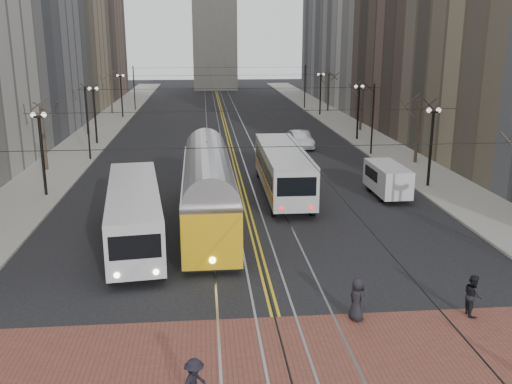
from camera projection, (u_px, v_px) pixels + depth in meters
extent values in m
plane|color=black|center=(273.00, 306.00, 23.58)|extent=(260.00, 260.00, 0.00)
cube|color=gray|center=(96.00, 133.00, 65.46)|extent=(5.00, 140.00, 0.15)
cube|color=gray|center=(352.00, 129.00, 68.12)|extent=(5.00, 140.00, 0.15)
cube|color=brown|center=(286.00, 358.00, 19.74)|extent=(25.00, 6.00, 0.01)
cube|color=gray|center=(227.00, 132.00, 66.81)|extent=(4.80, 130.00, 0.02)
cube|color=gold|center=(227.00, 132.00, 66.81)|extent=(0.42, 130.00, 0.01)
cylinder|color=black|center=(43.00, 157.00, 38.92)|extent=(0.20, 0.20, 5.60)
cylinder|color=black|center=(95.00, 117.00, 58.14)|extent=(0.20, 0.20, 5.60)
cylinder|color=black|center=(122.00, 97.00, 77.35)|extent=(0.20, 0.20, 5.60)
cylinder|color=black|center=(431.00, 150.00, 41.35)|extent=(0.20, 0.20, 5.60)
cylinder|color=black|center=(358.00, 114.00, 60.56)|extent=(0.20, 0.20, 5.60)
cylinder|color=black|center=(320.00, 96.00, 79.77)|extent=(0.20, 0.20, 5.60)
cylinder|color=#382D23|center=(44.00, 138.00, 46.43)|extent=(0.28, 0.28, 5.60)
cylinder|color=#382D23|center=(87.00, 110.00, 63.72)|extent=(0.28, 0.28, 5.60)
cylinder|color=#382D23|center=(111.00, 95.00, 81.02)|extent=(0.28, 0.28, 5.60)
cylinder|color=#382D23|center=(417.00, 132.00, 49.21)|extent=(0.28, 0.28, 5.60)
cylinder|color=#382D23|center=(361.00, 107.00, 66.50)|extent=(0.28, 0.28, 5.60)
cylinder|color=#382D23|center=(328.00, 93.00, 83.79)|extent=(0.28, 0.28, 5.60)
cylinder|color=black|center=(213.00, 80.00, 65.10)|extent=(0.03, 120.00, 0.03)
cylinder|color=black|center=(239.00, 80.00, 65.36)|extent=(0.03, 120.00, 0.03)
cylinder|color=black|center=(88.00, 124.00, 50.39)|extent=(0.16, 0.16, 6.60)
cylinder|color=black|center=(134.00, 88.00, 84.97)|extent=(0.16, 0.16, 6.60)
cylinder|color=black|center=(373.00, 120.00, 52.67)|extent=(0.16, 0.16, 6.60)
cylinder|color=black|center=(305.00, 87.00, 87.25)|extent=(0.16, 0.16, 6.60)
cube|color=#B9B9B9|center=(135.00, 216.00, 30.32)|extent=(4.05, 12.67, 3.11)
cube|color=gold|center=(208.00, 197.00, 33.09)|extent=(2.99, 15.22, 3.58)
cube|color=#B9B9B9|center=(283.00, 172.00, 39.84)|extent=(2.84, 12.66, 3.30)
cube|color=silver|center=(387.00, 181.00, 39.45)|extent=(2.01, 5.08, 2.23)
imported|color=#3F4347|center=(287.00, 165.00, 46.14)|extent=(1.94, 4.33, 1.45)
imported|color=#B4B7BC|center=(300.00, 139.00, 57.02)|extent=(2.18, 5.18, 1.67)
imported|color=black|center=(357.00, 299.00, 22.18)|extent=(0.86, 1.00, 1.74)
imported|color=black|center=(473.00, 295.00, 22.60)|extent=(0.70, 0.87, 1.69)
imported|color=black|center=(195.00, 384.00, 16.84)|extent=(1.06, 1.22, 1.64)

